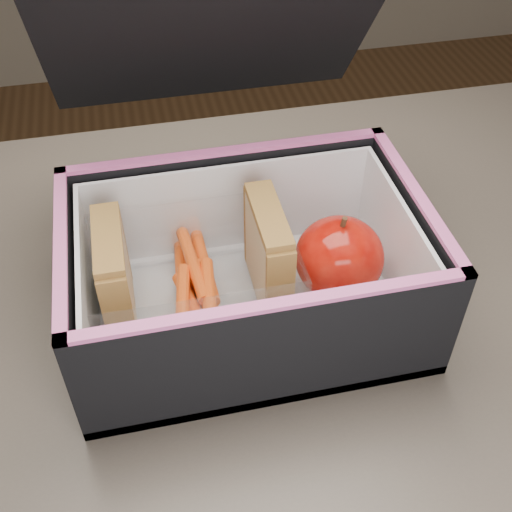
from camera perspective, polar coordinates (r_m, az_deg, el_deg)
The scene contains 8 objects.
kitchen_table at distance 0.66m, azimuth 5.34°, elevation -12.82°, with size 1.20×0.80×0.75m.
lunch_bag at distance 0.56m, azimuth -0.90°, elevation -0.36°, with size 0.31×0.32×0.28m.
plastic_tub at distance 0.57m, azimuth -5.52°, elevation -1.87°, with size 0.18×0.13×0.07m, color white, non-canonical shape.
sandwich_left at distance 0.56m, azimuth -12.40°, elevation -1.86°, with size 0.02×0.09×0.10m.
sandwich_right at distance 0.57m, azimuth 1.08°, elevation 0.21°, with size 0.02×0.09×0.10m.
carrot_sticks at distance 0.58m, azimuth -5.47°, elevation -2.99°, with size 0.05×0.16×0.03m.
paper_napkin at distance 0.61m, azimuth 7.48°, elevation -2.97°, with size 0.07×0.07×0.01m, color white.
red_apple at distance 0.58m, azimuth 7.41°, elevation -0.13°, with size 0.09×0.09×0.08m.
Camera 1 is at (-0.14, -0.34, 1.21)m, focal length 45.00 mm.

